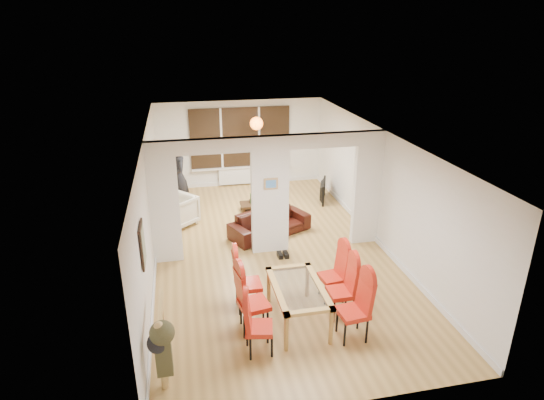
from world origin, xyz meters
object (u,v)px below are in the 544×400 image
object	(u,v)px
bowl	(253,201)
coffee_table	(259,207)
dining_table	(298,304)
armchair	(177,211)
dining_chair_rc	(332,273)
sofa	(270,223)
television	(320,190)
dining_chair_rb	(341,288)
dining_chair_lb	(254,300)
dining_chair_la	(259,324)
dining_chair_ra	(353,308)
person	(179,177)
bottle	(251,198)
dining_chair_lc	(248,280)

from	to	relation	value
bowl	coffee_table	bearing A→B (deg)	-33.46
dining_table	armchair	distance (m)	4.81
dining_table	coffee_table	size ratio (longest dim) A/B	1.49
dining_chair_rc	armchair	bearing A→B (deg)	117.21
sofa	television	world-z (taller)	television
dining_chair_rb	bowl	xyz separation A→B (m)	(-0.69, 4.96, -0.28)
dining_chair_rc	coffee_table	distance (m)	4.41
dining_chair_rb	armchair	xyz separation A→B (m)	(-2.70, 4.38, -0.15)
dining_chair_lb	television	xyz separation A→B (m)	(2.82, 5.37, -0.29)
dining_chair_rb	dining_table	bearing A→B (deg)	-178.73
dining_chair_la	dining_chair_lb	size ratio (longest dim) A/B	0.88
dining_table	dining_chair_rb	size ratio (longest dim) A/B	1.37
dining_chair_la	bowl	distance (m)	5.67
dining_chair_ra	coffee_table	distance (m)	5.52
sofa	bowl	bearing A→B (deg)	70.73
dining_table	person	xyz separation A→B (m)	(-1.82, 5.45, 0.57)
television	bottle	bearing A→B (deg)	120.68
bottle	bowl	distance (m)	0.15
dining_chair_la	television	xyz separation A→B (m)	(2.83, 5.92, -0.22)
dining_chair_rc	person	size ratio (longest dim) A/B	0.58
dining_chair_lb	person	xyz separation A→B (m)	(-1.06, 5.52, 0.33)
dining_chair_ra	dining_chair_lb	bearing A→B (deg)	154.58
dining_chair_la	bottle	world-z (taller)	dining_chair_la
dining_chair_la	coffee_table	xyz separation A→B (m)	(0.99, 5.50, -0.40)
dining_chair_la	armchair	bearing A→B (deg)	114.27
person	armchair	bearing A→B (deg)	-18.16
dining_chair_lc	dining_chair_rc	size ratio (longest dim) A/B	1.07
armchair	bowl	size ratio (longest dim) A/B	3.86
television	bowl	bearing A→B (deg)	119.11
television	bottle	size ratio (longest dim) A/B	3.47
dining_chair_lb	armchair	distance (m)	4.63
dining_chair_lc	dining_chair_lb	bearing A→B (deg)	-90.72
dining_chair_rb	dining_chair_ra	bearing A→B (deg)	-92.89
dining_chair_la	person	bearing A→B (deg)	110.95
television	sofa	bearing A→B (deg)	155.61
television	dining_chair_lb	bearing A→B (deg)	172.28
dining_chair_rc	dining_table	bearing A→B (deg)	-153.47
dining_table	dining_chair_rb	distance (m)	0.79
dining_chair_la	dining_chair_rb	xyz separation A→B (m)	(1.54, 0.64, 0.02)
dining_chair_ra	person	size ratio (longest dim) A/B	0.61
dining_chair_ra	dining_chair_rb	size ratio (longest dim) A/B	1.05
dining_chair_rc	person	world-z (taller)	person
dining_chair_rc	sofa	distance (m)	2.94
dining_chair_lc	bowl	size ratio (longest dim) A/B	5.16
dining_table	armchair	xyz separation A→B (m)	(-1.94, 4.40, 0.04)
dining_chair_rb	bowl	bearing A→B (deg)	97.35
dining_chair_lc	sofa	world-z (taller)	dining_chair_lc
television	coffee_table	bearing A→B (deg)	122.60
dining_chair_la	television	bearing A→B (deg)	75.58
dining_table	bottle	world-z (taller)	dining_table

